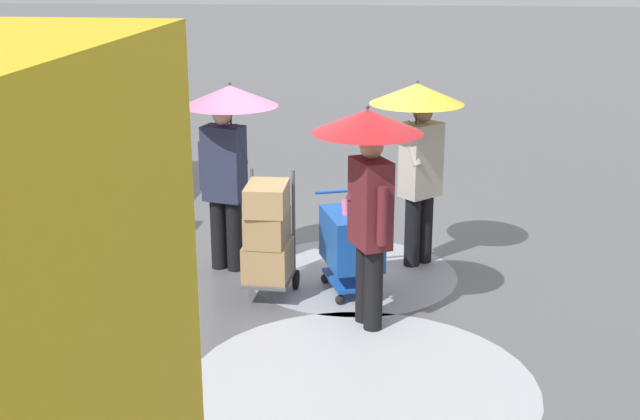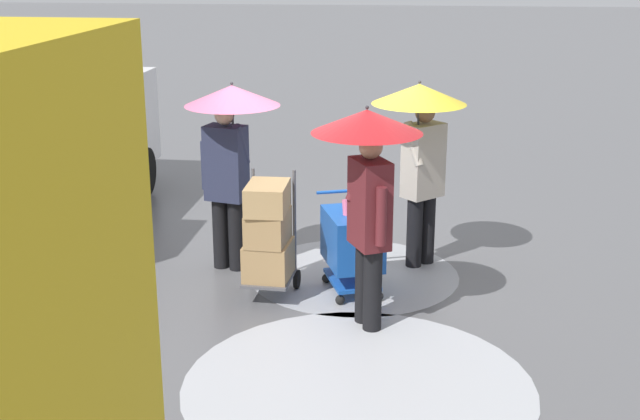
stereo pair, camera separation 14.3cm
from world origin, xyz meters
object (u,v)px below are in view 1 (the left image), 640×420
at_px(hand_dolly_boxes, 268,234).
at_px(pedestrian_pink_side, 228,133).
at_px(pedestrian_black_side, 419,131).
at_px(shopping_cart_vendor, 352,241).
at_px(pedestrian_white_side, 369,166).
at_px(cargo_van_parked_right, 6,145).

xyz_separation_m(hand_dolly_boxes, pedestrian_pink_side, (0.54, -0.76, 0.88)).
bearing_deg(pedestrian_black_side, shopping_cart_vendor, 52.03).
bearing_deg(pedestrian_white_side, pedestrian_black_side, -106.45).
relative_size(hand_dolly_boxes, pedestrian_black_side, 0.61).
xyz_separation_m(shopping_cart_vendor, pedestrian_white_side, (-0.20, 0.77, 1.02)).
height_order(cargo_van_parked_right, pedestrian_white_side, cargo_van_parked_right).
bearing_deg(pedestrian_white_side, shopping_cart_vendor, -75.75).
height_order(pedestrian_pink_side, pedestrian_black_side, same).
xyz_separation_m(cargo_van_parked_right, pedestrian_white_side, (-4.58, 2.21, 0.41)).
bearing_deg(pedestrian_black_side, pedestrian_white_side, 73.55).
height_order(cargo_van_parked_right, pedestrian_pink_side, cargo_van_parked_right).
xyz_separation_m(cargo_van_parked_right, shopping_cart_vendor, (-4.39, 1.44, -0.61)).
height_order(shopping_cart_vendor, pedestrian_pink_side, pedestrian_pink_side).
distance_m(cargo_van_parked_right, hand_dolly_boxes, 3.94).
relative_size(hand_dolly_boxes, pedestrian_white_side, 0.61).
xyz_separation_m(pedestrian_pink_side, pedestrian_black_side, (-2.08, -0.35, 0.00)).
relative_size(shopping_cart_vendor, pedestrian_white_side, 0.49).
bearing_deg(pedestrian_white_side, pedestrian_pink_side, -39.07).
xyz_separation_m(pedestrian_pink_side, pedestrian_white_side, (-1.59, 1.29, 0.00)).
distance_m(cargo_van_parked_right, pedestrian_white_side, 5.10).
distance_m(pedestrian_black_side, pedestrian_white_side, 1.71).
bearing_deg(pedestrian_white_side, cargo_van_parked_right, -25.74).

